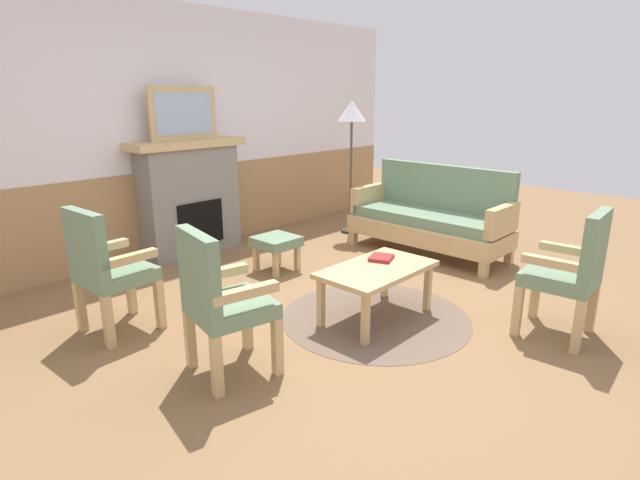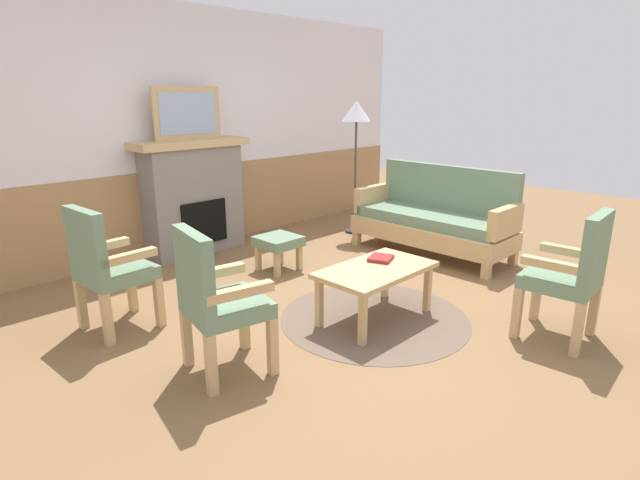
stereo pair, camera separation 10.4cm
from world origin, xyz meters
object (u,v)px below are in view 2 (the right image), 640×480
object	(u,v)px
fireplace	(194,196)
framed_picture	(188,113)
couch	(434,219)
book_on_table	(381,258)
footstool	(278,243)
armchair_front_left	(572,271)
armchair_near_fireplace	(216,296)
coffee_table	(376,274)
floor_lamp_by_couch	(356,120)
armchair_by_window_left	(106,264)

from	to	relation	value
fireplace	framed_picture	xyz separation A→B (m)	(0.00, 0.00, 0.91)
couch	book_on_table	xyz separation A→B (m)	(-1.67, -0.54, 0.06)
fireplace	couch	bearing A→B (deg)	-46.40
footstool	armchair_front_left	distance (m)	2.73
framed_picture	footstool	xyz separation A→B (m)	(0.25, -1.15, -1.28)
armchair_near_fireplace	book_on_table	bearing A→B (deg)	-4.37
coffee_table	framed_picture	bearing A→B (deg)	90.64
coffee_table	floor_lamp_by_couch	distance (m)	2.86
coffee_table	footstool	xyz separation A→B (m)	(0.23, 1.45, -0.10)
book_on_table	armchair_front_left	bearing A→B (deg)	-67.83
fireplace	armchair_by_window_left	distance (m)	2.02
fireplace	book_on_table	xyz separation A→B (m)	(0.20, -2.51, -0.20)
fireplace	armchair_by_window_left	world-z (taller)	fireplace
fireplace	framed_picture	size ratio (longest dim) A/B	1.62
book_on_table	coffee_table	bearing A→B (deg)	-152.87
armchair_by_window_left	armchair_front_left	size ratio (longest dim) A/B	1.00
framed_picture	footstool	size ratio (longest dim) A/B	2.00
framed_picture	footstool	distance (m)	1.73
fireplace	footstool	xyz separation A→B (m)	(0.25, -1.15, -0.37)
fireplace	coffee_table	bearing A→B (deg)	-89.36
framed_picture	fireplace	bearing A→B (deg)	-90.00
fireplace	footstool	bearing A→B (deg)	-77.51
framed_picture	armchair_by_window_left	world-z (taller)	framed_picture
book_on_table	armchair_by_window_left	bearing A→B (deg)	145.13
footstool	armchair_near_fireplace	bearing A→B (deg)	-141.95
armchair_near_fireplace	footstool	bearing A→B (deg)	38.05
floor_lamp_by_couch	fireplace	bearing A→B (deg)	159.18
book_on_table	floor_lamp_by_couch	size ratio (longest dim) A/B	0.12
book_on_table	floor_lamp_by_couch	distance (m)	2.67
coffee_table	fireplace	bearing A→B (deg)	90.64
armchair_by_window_left	floor_lamp_by_couch	bearing A→B (deg)	8.99
framed_picture	armchair_near_fireplace	xyz separation A→B (m)	(-1.33, -2.39, -1.02)
fireplace	armchair_front_left	bearing A→B (deg)	-79.09
armchair_front_left	couch	bearing A→B (deg)	58.54
coffee_table	armchair_by_window_left	world-z (taller)	armchair_by_window_left
armchair_near_fireplace	floor_lamp_by_couch	xyz separation A→B (m)	(3.26, 1.66, 0.91)
framed_picture	armchair_front_left	distance (m)	4.02
framed_picture	armchair_near_fireplace	distance (m)	2.92
coffee_table	armchair_near_fireplace	xyz separation A→B (m)	(-1.36, 0.21, 0.15)
book_on_table	framed_picture	bearing A→B (deg)	94.59
fireplace	armchair_by_window_left	size ratio (longest dim) A/B	1.33
armchair_front_left	coffee_table	bearing A→B (deg)	120.00
fireplace	armchair_by_window_left	bearing A→B (deg)	-140.45
fireplace	armchair_near_fireplace	size ratio (longest dim) A/B	1.33
framed_picture	armchair_front_left	bearing A→B (deg)	-79.09
armchair_by_window_left	floor_lamp_by_couch	world-z (taller)	floor_lamp_by_couch
footstool	armchair_near_fireplace	size ratio (longest dim) A/B	0.41
framed_picture	floor_lamp_by_couch	size ratio (longest dim) A/B	0.48
coffee_table	armchair_front_left	size ratio (longest dim) A/B	0.98
book_on_table	armchair_near_fireplace	xyz separation A→B (m)	(-1.53, 0.12, 0.08)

